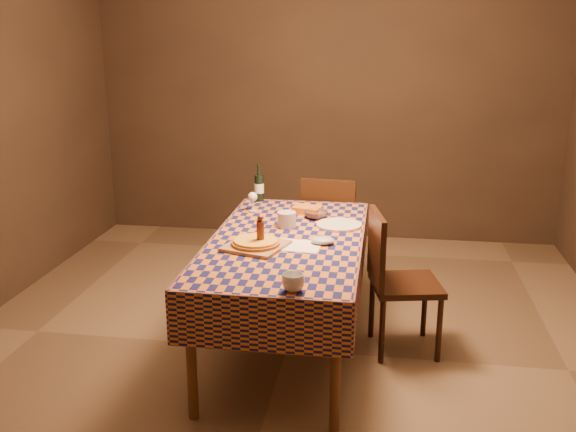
{
  "coord_description": "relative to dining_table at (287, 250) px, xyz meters",
  "views": [
    {
      "loc": [
        0.58,
        -3.74,
        2.02
      ],
      "look_at": [
        0.0,
        0.05,
        0.9
      ],
      "focal_mm": 40.0,
      "sensor_mm": 36.0,
      "label": 1
    }
  ],
  "objects": [
    {
      "name": "flour_patch",
      "position": [
        0.08,
        -0.13,
        0.08
      ],
      "size": [
        0.32,
        0.25,
        0.0
      ],
      "primitive_type": "cube",
      "rotation": [
        0.0,
        0.0,
        -0.1
      ],
      "color": "white",
      "rests_on": "dining_table"
    },
    {
      "name": "wine_bottle",
      "position": [
        -0.35,
        0.86,
        0.18
      ],
      "size": [
        0.09,
        0.09,
        0.28
      ],
      "color": "black",
      "rests_on": "dining_table"
    },
    {
      "name": "pepper_mill",
      "position": [
        -0.13,
        -0.19,
        0.17
      ],
      "size": [
        0.05,
        0.05,
        0.2
      ],
      "color": "#532213",
      "rests_on": "dining_table"
    },
    {
      "name": "room",
      "position": [
        0.0,
        0.0,
        0.66
      ],
      "size": [
        5.0,
        5.1,
        2.7
      ],
      "color": "brown",
      "rests_on": "ground"
    },
    {
      "name": "takeout_container",
      "position": [
        0.06,
        0.59,
        0.1
      ],
      "size": [
        0.22,
        0.18,
        0.05
      ],
      "primitive_type": "cube",
      "rotation": [
        0.0,
        0.0,
        -0.28
      ],
      "color": "#BA6618",
      "rests_on": "dining_table"
    },
    {
      "name": "dining_table",
      "position": [
        0.0,
        0.0,
        0.0
      ],
      "size": [
        0.94,
        1.84,
        0.77
      ],
      "color": "brown",
      "rests_on": "ground"
    },
    {
      "name": "pizza",
      "position": [
        -0.15,
        -0.2,
        0.11
      ],
      "size": [
        0.34,
        0.34,
        0.03
      ],
      "color": "#9C551A",
      "rests_on": "cutting_board"
    },
    {
      "name": "tumbler",
      "position": [
        0.16,
        -0.82,
        0.12
      ],
      "size": [
        0.13,
        0.13,
        0.09
      ],
      "primitive_type": "imported",
      "rotation": [
        0.0,
        0.0,
        0.14
      ],
      "color": "silver",
      "rests_on": "dining_table"
    },
    {
      "name": "deli_tub",
      "position": [
        -0.04,
        0.24,
        0.13
      ],
      "size": [
        0.14,
        0.14,
        0.1
      ],
      "primitive_type": "cylinder",
      "rotation": [
        0.0,
        0.0,
        -0.22
      ],
      "color": "#B9BCBF",
      "rests_on": "dining_table"
    },
    {
      "name": "wine_glass",
      "position": [
        -0.34,
        0.58,
        0.17
      ],
      "size": [
        0.08,
        0.08,
        0.14
      ],
      "color": "silver",
      "rests_on": "dining_table"
    },
    {
      "name": "cutting_board",
      "position": [
        -0.15,
        -0.2,
        0.09
      ],
      "size": [
        0.41,
        0.41,
        0.02
      ],
      "primitive_type": "cube",
      "rotation": [
        0.0,
        0.0,
        -0.3
      ],
      "color": "#997147",
      "rests_on": "dining_table"
    },
    {
      "name": "chair_far",
      "position": [
        0.18,
        1.08,
        -0.17
      ],
      "size": [
        0.46,
        0.46,
        0.93
      ],
      "color": "black",
      "rests_on": "ground"
    },
    {
      "name": "bowl",
      "position": [
        0.13,
        0.47,
        0.1
      ],
      "size": [
        0.19,
        0.19,
        0.05
      ],
      "primitive_type": "imported",
      "rotation": [
        0.0,
        0.0,
        0.17
      ],
      "color": "#574049",
      "rests_on": "dining_table"
    },
    {
      "name": "white_plate",
      "position": [
        0.3,
        0.31,
        0.08
      ],
      "size": [
        0.33,
        0.33,
        0.02
      ],
      "primitive_type": "cylinder",
      "rotation": [
        0.0,
        0.0,
        -0.1
      ],
      "color": "silver",
      "rests_on": "dining_table"
    },
    {
      "name": "flour_bag",
      "position": [
        0.23,
        -0.07,
        0.1
      ],
      "size": [
        0.17,
        0.14,
        0.04
      ],
      "primitive_type": "ellipsoid",
      "rotation": [
        0.0,
        0.0,
        0.23
      ],
      "color": "#A2B6CF",
      "rests_on": "dining_table"
    },
    {
      "name": "chair_right",
      "position": [
        0.67,
        0.12,
        -0.17
      ],
      "size": [
        0.5,
        0.5,
        0.93
      ],
      "color": "black",
      "rests_on": "ground"
    }
  ]
}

